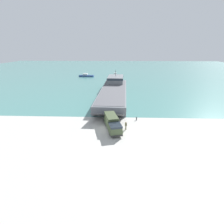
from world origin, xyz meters
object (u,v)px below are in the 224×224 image
Objects in this scene: moored_boat_b at (86,76)px; mooring_bollard at (137,118)px; moored_boat_a at (115,75)px; soldier_on_ramp at (126,125)px; military_truck at (112,123)px; landing_craft at (114,90)px.

moored_boat_b is 10.56× the size of mooring_bollard.
moored_boat_a is at bearing 96.72° from moored_boat_b.
military_truck is at bearing -28.90° from soldier_on_ramp.
military_truck is at bearing 19.24° from moored_boat_b.
landing_craft is 23.77× the size of soldier_on_ramp.
soldier_on_ramp is 0.20× the size of moored_boat_b.
soldier_on_ramp is 69.67m from moored_boat_a.
moored_boat_b is 67.98m from mooring_bollard.
soldier_on_ramp is at bearing -81.30° from landing_craft.
moored_boat_a is at bearing 166.77° from military_truck.
military_truck is 2.89m from soldier_on_ramp.
soldier_on_ramp is (2.85, 0.02, -0.44)m from military_truck.
moored_boat_b is (-20.58, 69.02, -0.42)m from soldier_on_ramp.
military_truck reaches higher than moored_boat_b.
moored_boat_a is 0.59× the size of moored_boat_b.
moored_boat_b is at bearing 89.97° from moored_boat_a.
soldier_on_ramp is at bearing 76.19° from military_truck.
mooring_bollard is (2.76, 5.17, -0.59)m from soldier_on_ramp.
landing_craft is 5.15× the size of military_truck.
military_truck reaches higher than mooring_bollard.
moored_boat_b reaches higher than soldier_on_ramp.
soldier_on_ramp is at bearing 21.45° from moored_boat_b.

